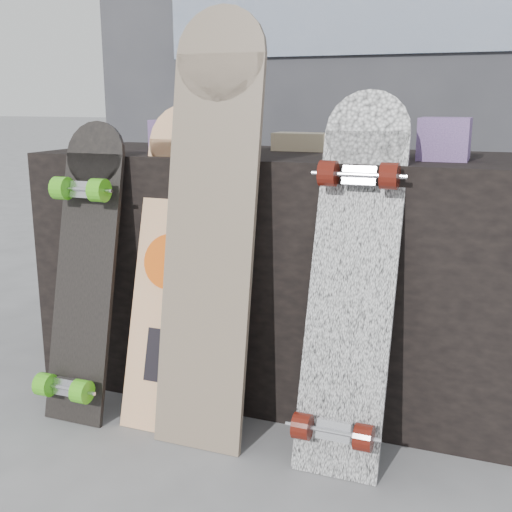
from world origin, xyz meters
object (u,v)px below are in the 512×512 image
at_px(longboard_geisha, 171,257).
at_px(skateboard_dark, 83,269).
at_px(vendor_table, 287,272).
at_px(longboard_cascadia, 352,275).
at_px(longboard_celtic, 211,216).

distance_m(longboard_geisha, skateboard_dark, 0.28).
bearing_deg(skateboard_dark, vendor_table, 39.25).
xyz_separation_m(longboard_geisha, longboard_cascadia, (0.57, -0.03, 0.01)).
relative_size(longboard_cascadia, skateboard_dark, 1.10).
height_order(longboard_celtic, longboard_cascadia, longboard_celtic).
relative_size(vendor_table, longboard_cascadia, 1.60).
bearing_deg(longboard_celtic, longboard_geisha, 161.48).
xyz_separation_m(longboard_geisha, skateboard_dark, (-0.26, -0.08, -0.04)).
distance_m(vendor_table, longboard_celtic, 0.48).
distance_m(vendor_table, longboard_geisha, 0.44).
bearing_deg(longboard_cascadia, vendor_table, 129.20).
bearing_deg(skateboard_dark, longboard_celtic, 3.67).
bearing_deg(longboard_cascadia, longboard_celtic, -177.23).
distance_m(longboard_geisha, longboard_celtic, 0.22).
xyz_separation_m(vendor_table, skateboard_dark, (-0.52, -0.42, 0.07)).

